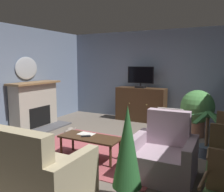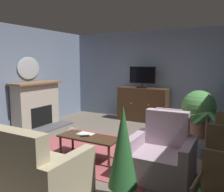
{
  "view_description": "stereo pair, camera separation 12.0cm",
  "coord_description": "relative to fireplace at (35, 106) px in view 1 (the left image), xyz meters",
  "views": [
    {
      "loc": [
        2.25,
        -4.11,
        1.75
      ],
      "look_at": [
        -0.02,
        0.22,
        1.06
      ],
      "focal_mm": 38.24,
      "sensor_mm": 36.0,
      "label": 1
    },
    {
      "loc": [
        2.36,
        -4.05,
        1.75
      ],
      "look_at": [
        -0.02,
        0.22,
        1.06
      ],
      "focal_mm": 38.24,
      "sensor_mm": 36.0,
      "label": 2
    }
  ],
  "objects": [
    {
      "name": "ground_plane",
      "position": [
        2.48,
        -0.49,
        -0.61
      ],
      "size": [
        6.12,
        6.21,
        0.04
      ],
      "primitive_type": "cube",
      "color": "#665B51"
    },
    {
      "name": "wall_back",
      "position": [
        2.48,
        2.37,
        0.76
      ],
      "size": [
        6.12,
        0.1,
        2.69
      ],
      "primitive_type": "cube",
      "color": "slate",
      "rests_on": "ground_plane"
    },
    {
      "name": "wall_left",
      "position": [
        -0.33,
        -0.49,
        0.76
      ],
      "size": [
        0.1,
        6.21,
        2.69
      ],
      "primitive_type": "cube",
      "color": "slate",
      "rests_on": "ground_plane"
    },
    {
      "name": "rug_central",
      "position": [
        2.36,
        -0.7,
        -0.58
      ],
      "size": [
        2.73,
        2.05,
        0.01
      ],
      "primitive_type": "cube",
      "color": "#9E474C",
      "rests_on": "ground_plane"
    },
    {
      "name": "fireplace",
      "position": [
        0.0,
        0.0,
        0.0
      ],
      "size": [
        0.86,
        1.53,
        1.23
      ],
      "color": "#4C4C51",
      "rests_on": "ground_plane"
    },
    {
      "name": "wall_mirror_oval",
      "position": [
        -0.25,
        0.0,
        1.01
      ],
      "size": [
        0.06,
        0.75,
        0.6
      ],
      "primitive_type": "ellipsoid",
      "color": "#B2B7BF"
    },
    {
      "name": "tv_cabinet",
      "position": [
        2.24,
        2.02,
        -0.11
      ],
      "size": [
        1.48,
        0.47,
        1.0
      ],
      "color": "black",
      "rests_on": "ground_plane"
    },
    {
      "name": "television",
      "position": [
        2.24,
        1.96,
        0.75
      ],
      "size": [
        0.8,
        0.2,
        0.63
      ],
      "color": "black",
      "rests_on": "tv_cabinet"
    },
    {
      "name": "coffee_table",
      "position": [
        2.44,
        -1.09,
        -0.22
      ],
      "size": [
        1.14,
        0.47,
        0.41
      ],
      "color": "#422B19",
      "rests_on": "ground_plane"
    },
    {
      "name": "tv_remote",
      "position": [
        2.38,
        -1.12,
        -0.16
      ],
      "size": [
        0.17,
        0.14,
        0.02
      ],
      "primitive_type": "cube",
      "rotation": [
        0.0,
        0.0,
        3.77
      ],
      "color": "black",
      "rests_on": "coffee_table"
    },
    {
      "name": "folded_newspaper",
      "position": [
        2.3,
        -0.99,
        -0.17
      ],
      "size": [
        0.31,
        0.23,
        0.01
      ],
      "primitive_type": "cube",
      "rotation": [
        0.0,
        0.0,
        -0.03
      ],
      "color": "silver",
      "rests_on": "coffee_table"
    },
    {
      "name": "sofa_floral",
      "position": [
        2.44,
        -2.52,
        -0.25
      ],
      "size": [
        1.5,
        0.87,
        0.99
      ],
      "color": "tan",
      "rests_on": "ground_plane"
    },
    {
      "name": "armchair_facing_sofa",
      "position": [
        3.81,
        -1.12,
        -0.27
      ],
      "size": [
        0.96,
        0.86,
        1.01
      ],
      "color": "#AD93A3",
      "rests_on": "ground_plane"
    },
    {
      "name": "potted_plant_small_fern_corner",
      "position": [
        3.96,
        1.2,
        0.08
      ],
      "size": [
        0.78,
        0.78,
        1.11
      ],
      "color": "#99664C",
      "rests_on": "ground_plane"
    },
    {
      "name": "potted_plant_on_hearth_side",
      "position": [
        4.31,
        -0.01,
        -0.36
      ],
      "size": [
        0.72,
        0.83,
        0.87
      ],
      "color": "#3D4C5B",
      "rests_on": "ground_plane"
    },
    {
      "name": "potted_plant_leafy_by_curtain",
      "position": [
        3.61,
        -2.07,
        0.09
      ],
      "size": [
        0.37,
        0.37,
        1.25
      ],
      "color": "#3D4C5B",
      "rests_on": "ground_plane"
    },
    {
      "name": "cat",
      "position": [
        1.25,
        -0.16,
        -0.49
      ],
      "size": [
        0.32,
        0.68,
        0.21
      ],
      "color": "gray",
      "rests_on": "ground_plane"
    }
  ]
}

